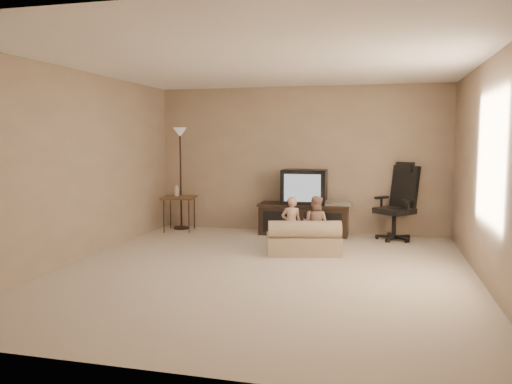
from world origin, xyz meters
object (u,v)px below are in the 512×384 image
at_px(tv_stand, 304,208).
at_px(child_sofa, 304,240).
at_px(office_chair, 398,212).
at_px(toddler_left, 291,224).
at_px(toddler_right, 315,224).
at_px(side_table, 179,198).
at_px(floor_lamp, 180,155).

bearing_deg(tv_stand, child_sofa, -82.56).
bearing_deg(office_chair, child_sofa, -92.63).
bearing_deg(child_sofa, office_chair, 32.80).
height_order(toddler_left, toddler_right, toddler_right).
bearing_deg(side_table, floor_lamp, 102.93).
relative_size(office_chair, side_table, 1.51).
height_order(tv_stand, office_chair, office_chair).
bearing_deg(toddler_left, floor_lamp, -46.24).
distance_m(office_chair, child_sofa, 1.92).
bearing_deg(toddler_left, office_chair, -155.10).
bearing_deg(side_table, toddler_right, -23.51).
height_order(tv_stand, toddler_right, tv_stand).
distance_m(side_table, toddler_left, 2.49).
bearing_deg(floor_lamp, office_chair, -1.26).
relative_size(side_table, child_sofa, 0.73).
bearing_deg(toddler_right, side_table, -5.68).
relative_size(floor_lamp, toddler_right, 2.23).
distance_m(tv_stand, toddler_left, 1.35).
xyz_separation_m(toddler_left, toddler_right, (0.34, 0.04, 0.01)).
bearing_deg(child_sofa, toddler_left, 133.11).
distance_m(child_sofa, toddler_right, 0.30).
distance_m(side_table, floor_lamp, 0.76).
bearing_deg(toddler_left, tv_stand, -104.69).
bearing_deg(tv_stand, side_table, -175.50).
xyz_separation_m(side_table, toddler_left, (2.20, -1.15, -0.19)).
height_order(office_chair, floor_lamp, floor_lamp).
xyz_separation_m(floor_lamp, child_sofa, (2.44, -1.47, -1.12)).
xyz_separation_m(side_table, child_sofa, (2.40, -1.27, -0.39)).
bearing_deg(toddler_right, tv_stand, -57.00).
bearing_deg(toddler_left, side_table, -42.81).
height_order(office_chair, child_sofa, office_chair).
relative_size(office_chair, child_sofa, 1.11).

